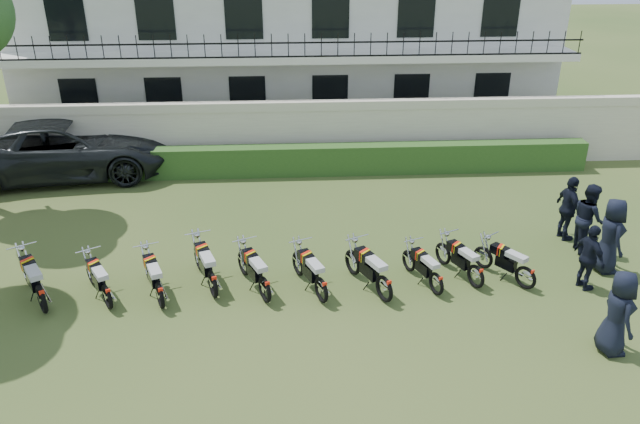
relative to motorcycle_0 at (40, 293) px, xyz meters
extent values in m
plane|color=#334B1E|center=(5.56, 0.61, -0.52)|extent=(100.00, 100.00, 0.00)
cube|color=beige|center=(5.56, 8.61, 0.48)|extent=(30.00, 0.30, 2.00)
cube|color=beige|center=(5.56, 8.61, 1.63)|extent=(30.00, 0.35, 0.30)
cube|color=#224819|center=(6.56, 7.81, -0.02)|extent=(18.00, 0.60, 1.00)
cube|color=silver|center=(5.56, 14.61, 2.98)|extent=(20.00, 8.00, 7.00)
cube|color=silver|center=(5.56, 9.91, 2.98)|extent=(20.00, 1.40, 0.25)
cube|color=black|center=(5.56, 9.26, 3.58)|extent=(20.00, 0.05, 0.05)
cube|color=black|center=(5.56, 9.26, 3.13)|extent=(20.00, 0.05, 0.05)
cube|color=black|center=(-1.94, 10.63, 1.08)|extent=(1.30, 0.12, 2.20)
cube|color=black|center=(-1.94, 10.63, 4.58)|extent=(1.30, 0.12, 2.20)
cube|color=black|center=(1.06, 10.63, 1.08)|extent=(1.30, 0.12, 2.20)
cube|color=black|center=(1.06, 10.63, 4.58)|extent=(1.30, 0.12, 2.20)
cube|color=black|center=(4.06, 10.63, 1.08)|extent=(1.30, 0.12, 2.20)
cube|color=black|center=(4.06, 10.63, 4.58)|extent=(1.30, 0.12, 2.20)
cube|color=black|center=(7.06, 10.63, 1.08)|extent=(1.30, 0.12, 2.20)
cube|color=black|center=(7.06, 10.63, 4.58)|extent=(1.30, 0.12, 2.20)
cube|color=black|center=(10.06, 10.63, 1.08)|extent=(1.30, 0.12, 2.20)
cube|color=black|center=(10.06, 10.63, 4.58)|extent=(1.30, 0.12, 2.20)
cube|color=black|center=(13.06, 10.63, 1.08)|extent=(1.30, 0.12, 2.20)
cube|color=black|center=(13.06, 10.63, 4.58)|extent=(1.30, 0.12, 2.20)
torus|color=black|center=(0.37, -0.59, -0.19)|extent=(0.43, 0.61, 0.66)
torus|color=black|center=(-0.38, 0.60, -0.19)|extent=(0.43, 0.61, 0.66)
cube|color=black|center=(0.03, -0.04, -0.03)|extent=(0.48, 0.61, 0.32)
cube|color=black|center=(-0.10, 0.17, 0.26)|extent=(0.50, 0.56, 0.24)
cube|color=red|center=(-0.10, 0.17, 0.27)|extent=(0.25, 0.28, 0.25)
cube|color=#DCBC0B|center=(-0.07, 0.11, 0.27)|extent=(0.22, 0.26, 0.25)
cube|color=#B0B0B0|center=(0.18, -0.29, 0.30)|extent=(0.54, 0.64, 0.13)
cylinder|color=silver|center=(-0.29, 0.46, 0.58)|extent=(0.57, 0.37, 0.03)
torus|color=black|center=(1.70, -0.45, -0.23)|extent=(0.37, 0.54, 0.58)
torus|color=black|center=(1.06, 0.61, -0.23)|extent=(0.37, 0.54, 0.58)
cube|color=black|center=(1.40, 0.04, -0.09)|extent=(0.42, 0.54, 0.29)
cube|color=black|center=(1.29, 0.23, 0.17)|extent=(0.43, 0.50, 0.21)
cube|color=red|center=(1.29, 0.23, 0.18)|extent=(0.22, 0.25, 0.22)
cube|color=#DCBC0B|center=(1.32, 0.18, 0.18)|extent=(0.20, 0.23, 0.22)
cube|color=#B0B0B0|center=(1.53, -0.18, 0.21)|extent=(0.47, 0.57, 0.11)
cylinder|color=silver|center=(1.13, 0.49, 0.46)|extent=(0.51, 0.32, 0.03)
torus|color=black|center=(2.78, -0.56, -0.22)|extent=(0.31, 0.60, 0.61)
torus|color=black|center=(2.29, 0.64, -0.22)|extent=(0.31, 0.60, 0.61)
cube|color=black|center=(2.55, -0.01, -0.07)|extent=(0.37, 0.57, 0.30)
cube|color=black|center=(2.47, 0.21, 0.20)|extent=(0.41, 0.51, 0.22)
cube|color=red|center=(2.47, 0.21, 0.21)|extent=(0.25, 0.24, 0.23)
cube|color=#DCBC0B|center=(2.49, 0.15, 0.21)|extent=(0.23, 0.22, 0.23)
cube|color=#B0B0B0|center=(2.66, -0.25, 0.24)|extent=(0.43, 0.60, 0.12)
cylinder|color=silver|center=(2.35, 0.50, 0.50)|extent=(0.56, 0.25, 0.03)
torus|color=black|center=(3.90, -0.22, -0.20)|extent=(0.31, 0.63, 0.64)
torus|color=black|center=(3.42, 1.05, -0.20)|extent=(0.31, 0.63, 0.64)
cube|color=black|center=(3.68, 0.36, -0.05)|extent=(0.38, 0.61, 0.31)
cube|color=black|center=(3.60, 0.59, 0.24)|extent=(0.42, 0.54, 0.23)
cube|color=red|center=(3.60, 0.59, 0.25)|extent=(0.27, 0.25, 0.24)
cube|color=#DCBC0B|center=(3.62, 0.53, 0.25)|extent=(0.25, 0.22, 0.24)
cube|color=#B0B0B0|center=(3.78, 0.10, 0.28)|extent=(0.44, 0.63, 0.13)
cylinder|color=silver|center=(3.48, 0.90, 0.55)|extent=(0.60, 0.25, 0.03)
torus|color=black|center=(5.11, -0.45, -0.21)|extent=(0.34, 0.60, 0.62)
torus|color=black|center=(4.57, 0.75, -0.21)|extent=(0.34, 0.60, 0.62)
cube|color=black|center=(4.86, 0.10, -0.06)|extent=(0.39, 0.58, 0.30)
cube|color=black|center=(4.77, 0.31, 0.21)|extent=(0.43, 0.52, 0.22)
cube|color=red|center=(4.77, 0.31, 0.22)|extent=(0.25, 0.25, 0.23)
cube|color=#DCBC0B|center=(4.79, 0.26, 0.22)|extent=(0.23, 0.23, 0.23)
cube|color=#B0B0B0|center=(4.97, -0.15, 0.25)|extent=(0.45, 0.61, 0.12)
cylinder|color=silver|center=(4.63, 0.61, 0.51)|extent=(0.57, 0.28, 0.03)
torus|color=black|center=(6.35, -0.54, -0.22)|extent=(0.31, 0.60, 0.61)
torus|color=black|center=(5.86, 0.66, -0.22)|extent=(0.31, 0.60, 0.61)
cube|color=black|center=(6.13, 0.02, -0.07)|extent=(0.37, 0.57, 0.30)
cube|color=black|center=(6.04, 0.23, 0.20)|extent=(0.41, 0.51, 0.22)
cube|color=red|center=(6.04, 0.23, 0.21)|extent=(0.25, 0.24, 0.23)
cube|color=#DCBC0B|center=(6.06, 0.17, 0.21)|extent=(0.23, 0.22, 0.23)
cube|color=#B0B0B0|center=(6.23, -0.23, 0.24)|extent=(0.43, 0.60, 0.12)
cylinder|color=silver|center=(5.92, 0.53, 0.50)|extent=(0.56, 0.25, 0.03)
torus|color=black|center=(7.81, -0.60, -0.21)|extent=(0.36, 0.61, 0.64)
torus|color=black|center=(7.23, 0.62, -0.21)|extent=(0.36, 0.61, 0.64)
cube|color=black|center=(7.54, -0.04, -0.05)|extent=(0.42, 0.60, 0.31)
cube|color=black|center=(7.44, 0.18, 0.23)|extent=(0.45, 0.54, 0.23)
cube|color=red|center=(7.44, 0.18, 0.24)|extent=(0.26, 0.26, 0.24)
cube|color=#DCBC0B|center=(7.46, 0.12, 0.24)|extent=(0.23, 0.24, 0.24)
cube|color=#B0B0B0|center=(7.66, -0.29, 0.27)|extent=(0.47, 0.62, 0.12)
cylinder|color=silver|center=(7.29, 0.48, 0.54)|extent=(0.58, 0.30, 0.03)
torus|color=black|center=(8.97, -0.32, -0.25)|extent=(0.28, 0.54, 0.55)
torus|color=black|center=(8.54, 0.77, -0.25)|extent=(0.28, 0.54, 0.55)
cube|color=black|center=(8.77, 0.18, -0.12)|extent=(0.33, 0.52, 0.27)
cube|color=black|center=(8.69, 0.37, 0.13)|extent=(0.36, 0.46, 0.20)
cube|color=red|center=(8.69, 0.37, 0.14)|extent=(0.23, 0.21, 0.21)
cube|color=#DCBC0B|center=(8.71, 0.32, 0.14)|extent=(0.21, 0.19, 0.21)
cube|color=#B0B0B0|center=(8.86, -0.04, 0.16)|extent=(0.38, 0.54, 0.11)
cylinder|color=silver|center=(8.59, 0.64, 0.40)|extent=(0.51, 0.22, 0.03)
torus|color=black|center=(9.99, -0.09, -0.24)|extent=(0.31, 0.56, 0.57)
torus|color=black|center=(9.49, 1.02, -0.24)|extent=(0.31, 0.56, 0.57)
cube|color=black|center=(9.76, 0.42, -0.10)|extent=(0.37, 0.54, 0.28)
cube|color=black|center=(9.67, 0.62, 0.16)|extent=(0.40, 0.49, 0.21)
cube|color=red|center=(9.67, 0.62, 0.17)|extent=(0.23, 0.23, 0.22)
cube|color=#DCBC0B|center=(9.69, 0.57, 0.17)|extent=(0.21, 0.21, 0.22)
cube|color=#B0B0B0|center=(9.86, 0.19, 0.20)|extent=(0.42, 0.56, 0.11)
cylinder|color=silver|center=(9.54, 0.89, 0.44)|extent=(0.53, 0.26, 0.03)
torus|color=black|center=(11.23, -0.15, -0.24)|extent=(0.40, 0.52, 0.57)
torus|color=black|center=(10.53, 0.84, -0.24)|extent=(0.40, 0.52, 0.57)
cube|color=black|center=(10.90, 0.31, -0.10)|extent=(0.43, 0.52, 0.28)
cube|color=black|center=(10.78, 0.48, 0.16)|extent=(0.44, 0.48, 0.21)
cube|color=red|center=(10.78, 0.48, 0.17)|extent=(0.21, 0.25, 0.22)
cube|color=#DCBC0B|center=(10.81, 0.44, 0.17)|extent=(0.18, 0.23, 0.22)
cube|color=#B0B0B0|center=(11.05, 0.10, 0.19)|extent=(0.48, 0.55, 0.11)
cylinder|color=silver|center=(10.61, 0.73, 0.44)|extent=(0.48, 0.35, 0.03)
imported|color=black|center=(-1.85, 8.20, 0.43)|extent=(7.20, 4.02, 1.90)
imported|color=black|center=(11.78, -2.00, 0.39)|extent=(0.58, 0.89, 1.81)
imported|color=black|center=(12.28, 0.31, 0.30)|extent=(0.62, 1.02, 1.63)
imported|color=black|center=(13.14, 1.09, 0.43)|extent=(0.63, 0.95, 1.90)
imported|color=black|center=(13.08, 2.14, 0.40)|extent=(0.74, 0.93, 1.84)
imported|color=black|center=(12.83, 2.77, 0.38)|extent=(0.56, 1.09, 1.79)
camera|label=1|loc=(5.39, -11.76, 7.40)|focal=35.00mm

